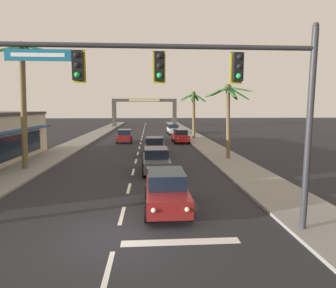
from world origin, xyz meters
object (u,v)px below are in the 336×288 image
at_px(sedan_third_in_queue, 156,160).
at_px(sedan_parked_nearest_kerb, 180,136).
at_px(palm_left_second, 23,81).
at_px(sedan_lead_at_stop_bar, 166,190).
at_px(palm_right_second, 228,102).
at_px(town_gateway_arch, 145,109).
at_px(sedan_fifth_in_queue, 155,146).
at_px(palm_right_third, 193,107).
at_px(sedan_oncoming_far, 125,136).
at_px(sedan_parked_mid_kerb, 173,129).
at_px(traffic_signal_mast, 211,86).

distance_m(sedan_third_in_queue, sedan_parked_nearest_kerb, 16.71).
bearing_deg(palm_left_second, sedan_lead_at_stop_bar, -41.42).
distance_m(palm_left_second, palm_right_second, 15.75).
xyz_separation_m(sedan_lead_at_stop_bar, town_gateway_arch, (-1.91, 53.65, 3.38)).
relative_size(sedan_fifth_in_queue, palm_right_second, 0.70).
height_order(palm_left_second, town_gateway_arch, palm_left_second).
bearing_deg(sedan_third_in_queue, palm_right_third, 74.05).
bearing_deg(sedan_parked_nearest_kerb, palm_right_second, -77.52).
height_order(palm_left_second, palm_right_third, palm_left_second).
distance_m(sedan_oncoming_far, palm_left_second, 17.63).
height_order(sedan_parked_nearest_kerb, palm_right_second, palm_right_second).
bearing_deg(sedan_third_in_queue, sedan_parked_mid_kerb, 82.79).
bearing_deg(sedan_third_in_queue, sedan_parked_nearest_kerb, 77.87).
distance_m(sedan_third_in_queue, sedan_oncoming_far, 17.42).
bearing_deg(palm_right_third, palm_right_second, -88.43).
height_order(sedan_fifth_in_queue, palm_right_third, palm_right_third).
bearing_deg(sedan_fifth_in_queue, sedan_third_in_queue, -90.23).
relative_size(palm_left_second, town_gateway_arch, 0.60).
relative_size(sedan_third_in_queue, palm_right_third, 0.67).
distance_m(sedan_oncoming_far, sedan_parked_mid_kerb, 13.03).
distance_m(sedan_fifth_in_queue, palm_right_third, 14.62).
bearing_deg(traffic_signal_mast, sedan_oncoming_far, 101.21).
bearing_deg(sedan_lead_at_stop_bar, sedan_parked_mid_kerb, 84.73).
distance_m(sedan_fifth_in_queue, sedan_parked_mid_kerb, 20.99).
xyz_separation_m(traffic_signal_mast, sedan_fifth_in_queue, (-1.61, 17.05, -4.36)).
height_order(sedan_lead_at_stop_bar, palm_left_second, palm_left_second).
distance_m(traffic_signal_mast, sedan_fifth_in_queue, 17.67).
height_order(sedan_parked_nearest_kerb, town_gateway_arch, town_gateway_arch).
distance_m(palm_left_second, town_gateway_arch, 45.95).
bearing_deg(sedan_third_in_queue, traffic_signal_mast, -80.58).
bearing_deg(sedan_lead_at_stop_bar, traffic_signal_mast, -63.46).
relative_size(sedan_parked_mid_kerb, palm_right_second, 0.70).
xyz_separation_m(sedan_third_in_queue, palm_left_second, (-9.20, 1.20, 5.47)).
distance_m(sedan_lead_at_stop_bar, palm_right_second, 13.49).
xyz_separation_m(sedan_oncoming_far, sedan_parked_nearest_kerb, (7.20, -0.69, 0.00)).
bearing_deg(sedan_oncoming_far, sedan_parked_nearest_kerb, -5.47).
distance_m(traffic_signal_mast, palm_left_second, 15.53).
height_order(sedan_third_in_queue, sedan_parked_nearest_kerb, same).
xyz_separation_m(sedan_lead_at_stop_bar, sedan_third_in_queue, (-0.29, 7.18, 0.00)).
height_order(traffic_signal_mast, sedan_fifth_in_queue, traffic_signal_mast).
bearing_deg(town_gateway_arch, sedan_parked_mid_kerb, -74.55).
height_order(sedan_lead_at_stop_bar, sedan_fifth_in_queue, same).
distance_m(sedan_lead_at_stop_bar, sedan_parked_mid_kerb, 35.20).
bearing_deg(sedan_fifth_in_queue, sedan_parked_nearest_kerb, 69.19).
height_order(palm_right_second, town_gateway_arch, town_gateway_arch).
distance_m(sedan_oncoming_far, sedan_parked_nearest_kerb, 7.23).
bearing_deg(sedan_lead_at_stop_bar, palm_left_second, 138.58).
bearing_deg(sedan_parked_nearest_kerb, palm_right_third, 59.35).
xyz_separation_m(sedan_parked_nearest_kerb, sedan_parked_mid_kerb, (0.02, 11.54, 0.00)).
bearing_deg(palm_left_second, town_gateway_arch, 80.48).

